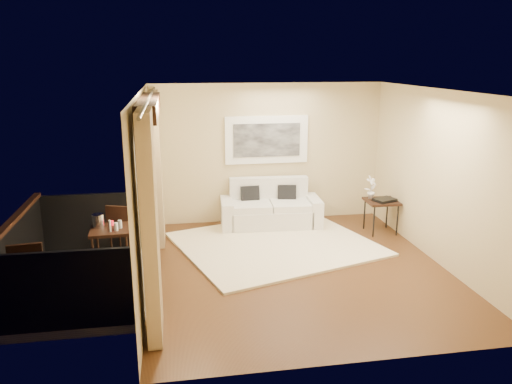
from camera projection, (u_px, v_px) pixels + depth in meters
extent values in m
plane|color=#513017|center=(298.00, 269.00, 7.71)|extent=(5.00, 5.00, 0.00)
plane|color=white|center=(302.00, 91.00, 7.01)|extent=(5.00, 5.00, 0.00)
plane|color=tan|center=(268.00, 153.00, 9.74)|extent=(4.50, 0.00, 4.50)
plane|color=tan|center=(362.00, 244.00, 4.98)|extent=(4.50, 0.00, 4.50)
plane|color=tan|center=(441.00, 178.00, 7.72)|extent=(0.00, 5.00, 5.00)
plane|color=tan|center=(149.00, 164.00, 8.76)|extent=(0.00, 2.70, 2.70)
plane|color=tan|center=(135.00, 235.00, 5.24)|extent=(0.00, 2.70, 2.70)
plane|color=tan|center=(139.00, 104.00, 6.69)|extent=(0.00, 2.40, 2.40)
cube|color=black|center=(148.00, 106.00, 6.71)|extent=(0.28, 2.40, 0.22)
cube|color=#605B56|center=(86.00, 287.00, 7.22)|extent=(1.80, 2.60, 0.12)
cube|color=black|center=(18.00, 255.00, 6.94)|extent=(0.06, 2.60, 1.00)
cube|color=black|center=(95.00, 223.00, 8.28)|extent=(1.80, 0.06, 1.00)
cube|color=black|center=(65.00, 291.00, 5.87)|extent=(1.80, 0.06, 1.00)
cube|color=black|center=(14.00, 219.00, 6.80)|extent=(0.10, 2.60, 0.06)
cube|color=tan|center=(157.00, 169.00, 8.50)|extent=(0.16, 0.75, 2.62)
cube|color=tan|center=(150.00, 228.00, 5.55)|extent=(0.16, 0.75, 2.62)
cylinder|color=#4C473F|center=(149.00, 98.00, 6.69)|extent=(0.04, 4.80, 0.04)
cube|color=white|center=(267.00, 140.00, 9.64)|extent=(1.62, 0.05, 0.92)
cube|color=black|center=(267.00, 140.00, 9.60)|extent=(1.30, 0.02, 0.64)
cube|color=#FFF1CD|center=(275.00, 244.00, 8.68)|extent=(3.80, 3.54, 0.04)
cube|color=silver|center=(271.00, 217.00, 9.58)|extent=(1.57, 0.90, 0.38)
cube|color=silver|center=(269.00, 195.00, 9.79)|extent=(1.54, 0.28, 0.74)
cube|color=silver|center=(227.00, 214.00, 9.47)|extent=(0.26, 0.82, 0.56)
cube|color=silver|center=(313.00, 211.00, 9.64)|extent=(0.26, 0.82, 0.56)
cube|color=silver|center=(252.00, 206.00, 9.45)|extent=(0.76, 0.76, 0.13)
cube|color=silver|center=(290.00, 205.00, 9.53)|extent=(0.76, 0.76, 0.13)
cube|color=black|center=(250.00, 195.00, 9.61)|extent=(0.36, 0.18, 0.37)
cube|color=black|center=(287.00, 194.00, 9.68)|extent=(0.38, 0.23, 0.37)
cube|color=black|center=(382.00, 201.00, 9.18)|extent=(0.58, 0.58, 0.04)
cylinder|color=black|center=(374.00, 222.00, 9.01)|extent=(0.03, 0.03, 0.58)
cylinder|color=black|center=(397.00, 220.00, 9.08)|extent=(0.03, 0.03, 0.58)
cylinder|color=black|center=(364.00, 214.00, 9.44)|extent=(0.03, 0.03, 0.58)
cylinder|color=black|center=(387.00, 213.00, 9.51)|extent=(0.03, 0.03, 0.58)
cube|color=black|center=(385.00, 200.00, 9.12)|extent=(0.45, 0.40, 0.05)
imported|color=white|center=(371.00, 187.00, 9.22)|extent=(0.28, 0.25, 0.44)
cube|color=black|center=(111.00, 230.00, 7.43)|extent=(0.62, 0.62, 0.05)
cylinder|color=black|center=(94.00, 259.00, 7.26)|extent=(0.04, 0.04, 0.65)
cylinder|color=black|center=(127.00, 257.00, 7.33)|extent=(0.04, 0.04, 0.65)
cylinder|color=black|center=(98.00, 247.00, 7.71)|extent=(0.04, 0.04, 0.65)
cylinder|color=black|center=(130.00, 245.00, 7.79)|extent=(0.04, 0.04, 0.65)
cube|color=black|center=(124.00, 231.00, 8.13)|extent=(0.50, 0.50, 0.05)
cube|color=black|center=(118.00, 221.00, 7.90)|extent=(0.38, 0.17, 0.51)
cylinder|color=black|center=(138.00, 241.00, 8.31)|extent=(0.03, 0.03, 0.40)
cylinder|color=black|center=(120.00, 240.00, 8.36)|extent=(0.03, 0.03, 0.40)
cylinder|color=black|center=(130.00, 248.00, 8.01)|extent=(0.03, 0.03, 0.40)
cylinder|color=black|center=(112.00, 247.00, 8.06)|extent=(0.03, 0.03, 0.40)
cube|color=black|center=(26.00, 289.00, 6.06)|extent=(0.45, 0.45, 0.05)
cube|color=black|center=(26.00, 264.00, 6.17)|extent=(0.41, 0.09, 0.54)
cylinder|color=black|center=(11.00, 314.00, 5.92)|extent=(0.03, 0.03, 0.42)
cylinder|color=black|center=(41.00, 310.00, 6.01)|extent=(0.03, 0.03, 0.42)
cylinder|color=black|center=(16.00, 301.00, 6.23)|extent=(0.03, 0.03, 0.42)
cylinder|color=black|center=(45.00, 298.00, 6.32)|extent=(0.03, 0.03, 0.42)
cylinder|color=silver|center=(98.00, 221.00, 7.46)|extent=(0.18, 0.18, 0.20)
cylinder|color=red|center=(112.00, 223.00, 7.56)|extent=(0.06, 0.06, 0.07)
cylinder|color=silver|center=(110.00, 226.00, 7.26)|extent=(0.04, 0.04, 0.18)
cylinder|color=white|center=(116.00, 227.00, 7.32)|extent=(0.06, 0.06, 0.12)
cylinder|color=silver|center=(120.00, 224.00, 7.43)|extent=(0.06, 0.06, 0.12)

